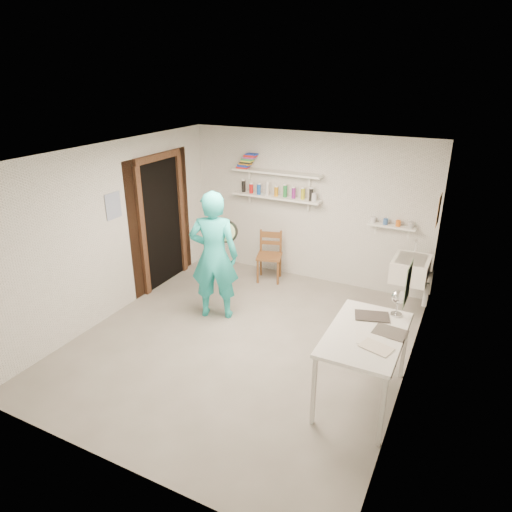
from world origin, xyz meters
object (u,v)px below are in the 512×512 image
at_px(wall_clock, 226,231).
at_px(wooden_chair, 269,256).
at_px(desk_lamp, 398,297).
at_px(belfast_sink, 410,269).
at_px(man, 214,256).
at_px(work_table, 362,366).

xyz_separation_m(wall_clock, wooden_chair, (0.11, 1.19, -0.79)).
bearing_deg(wall_clock, desk_lamp, -33.94).
bearing_deg(wooden_chair, desk_lamp, -53.83).
xyz_separation_m(belfast_sink, man, (-2.41, -1.25, 0.21)).
height_order(wall_clock, wooden_chair, wall_clock).
relative_size(wooden_chair, desk_lamp, 5.48).
height_order(man, work_table, man).
bearing_deg(desk_lamp, wooden_chair, 142.70).
xyz_separation_m(wooden_chair, work_table, (2.12, -2.26, -0.01)).
bearing_deg(work_table, wooden_chair, 133.17).
bearing_deg(wall_clock, work_table, -46.21).
xyz_separation_m(belfast_sink, work_table, (-0.11, -2.11, -0.29)).
height_order(man, desk_lamp, man).
distance_m(wooden_chair, work_table, 3.10).
xyz_separation_m(belfast_sink, wall_clock, (-2.34, -1.04, 0.51)).
height_order(belfast_sink, wall_clock, wall_clock).
xyz_separation_m(man, wall_clock, (0.08, 0.21, 0.30)).
bearing_deg(belfast_sink, wooden_chair, 176.14).
xyz_separation_m(wall_clock, work_table, (2.23, -1.06, -0.80)).
bearing_deg(man, desk_lamp, 151.00).
bearing_deg(wooden_chair, wall_clock, -111.64).
height_order(man, wooden_chair, man).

